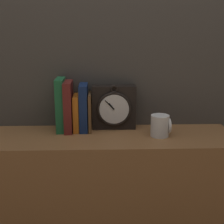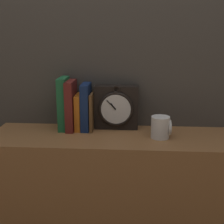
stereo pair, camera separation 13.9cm
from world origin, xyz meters
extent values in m
cube|color=#47423D|center=(0.00, 0.19, 1.30)|extent=(6.00, 0.05, 2.60)
cube|color=#936038|center=(0.00, 0.00, 0.46)|extent=(1.13, 0.33, 0.92)
cube|color=black|center=(0.01, 0.12, 1.02)|extent=(0.21, 0.07, 0.21)
torus|color=black|center=(0.01, 0.08, 1.02)|extent=(0.16, 0.01, 0.16)
cylinder|color=silver|center=(0.01, 0.08, 1.02)|extent=(0.14, 0.01, 0.14)
cube|color=black|center=(0.00, 0.07, 1.04)|extent=(0.03, 0.00, 0.03)
cube|color=black|center=(-0.01, 0.07, 1.04)|extent=(0.05, 0.00, 0.05)
torus|color=black|center=(0.01, 0.08, 1.12)|extent=(0.04, 0.01, 0.04)
cube|color=#1F673B|center=(-0.24, 0.09, 1.04)|extent=(0.04, 0.13, 0.25)
cube|color=maroon|center=(-0.20, 0.09, 1.03)|extent=(0.04, 0.14, 0.24)
cube|color=orange|center=(-0.17, 0.09, 1.00)|extent=(0.03, 0.12, 0.17)
cube|color=navy|center=(-0.13, 0.09, 1.03)|extent=(0.04, 0.13, 0.22)
cube|color=brown|center=(-0.10, 0.09, 1.00)|extent=(0.01, 0.13, 0.18)
cylinder|color=white|center=(0.22, -0.01, 0.96)|extent=(0.08, 0.08, 0.10)
torus|color=white|center=(0.26, -0.01, 0.96)|extent=(0.01, 0.07, 0.07)
camera|label=1|loc=(-0.04, -1.34, 1.39)|focal=50.00mm
camera|label=2|loc=(0.09, -1.34, 1.39)|focal=50.00mm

